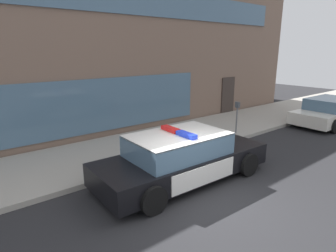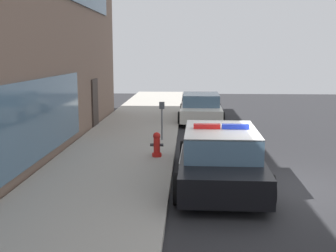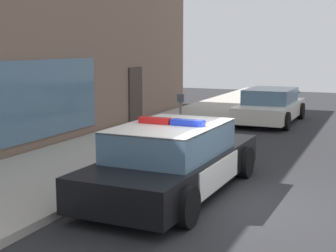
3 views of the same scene
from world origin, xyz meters
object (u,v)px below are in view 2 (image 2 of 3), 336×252
(fire_hydrant, at_px, (157,145))
(police_cruiser, at_px, (220,156))
(parking_meter, at_px, (162,114))
(car_down_street, at_px, (201,108))

(fire_hydrant, bearing_deg, police_cruiser, -140.46)
(fire_hydrant, height_order, parking_meter, parking_meter)
(police_cruiser, relative_size, fire_hydrant, 7.02)
(police_cruiser, xyz_separation_m, car_down_street, (9.83, 0.19, -0.05))
(police_cruiser, relative_size, parking_meter, 3.80)
(car_down_street, height_order, parking_meter, parking_meter)
(fire_hydrant, distance_m, parking_meter, 2.54)
(police_cruiser, xyz_separation_m, parking_meter, (4.54, 1.70, 0.40))
(car_down_street, bearing_deg, fire_hydrant, 169.94)
(car_down_street, relative_size, parking_meter, 3.43)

